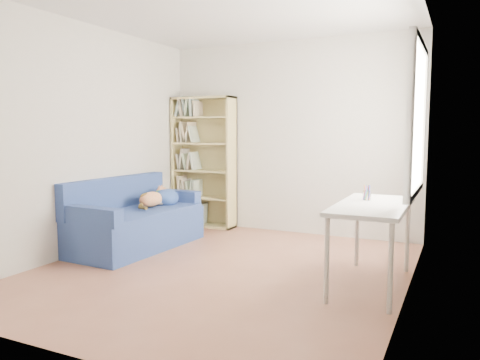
# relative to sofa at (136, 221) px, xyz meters

# --- Properties ---
(ground) EXTENTS (4.00, 4.00, 0.00)m
(ground) POSITION_rel_sofa_xyz_m (1.37, -0.40, -0.32)
(ground) COLOR #955A43
(ground) RESTS_ON ground
(room_shell) EXTENTS (3.54, 4.04, 2.62)m
(room_shell) POSITION_rel_sofa_xyz_m (1.47, -0.36, 1.32)
(room_shell) COLOR silver
(room_shell) RESTS_ON ground
(sofa) EXTENTS (0.88, 1.72, 0.83)m
(sofa) POSITION_rel_sofa_xyz_m (0.00, 0.00, 0.00)
(sofa) COLOR navy
(sofa) RESTS_ON ground
(bookshelf) EXTENTS (0.94, 0.29, 1.87)m
(bookshelf) POSITION_rel_sofa_xyz_m (0.11, 1.44, 0.55)
(bookshelf) COLOR tan
(bookshelf) RESTS_ON ground
(desk) EXTENTS (0.59, 1.29, 0.75)m
(desk) POSITION_rel_sofa_xyz_m (2.80, -0.25, 0.36)
(desk) COLOR white
(desk) RESTS_ON ground
(pen_cup) EXTENTS (0.08, 0.08, 0.15)m
(pen_cup) POSITION_rel_sofa_xyz_m (2.71, -0.05, 0.49)
(pen_cup) COLOR white
(pen_cup) RESTS_ON desk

